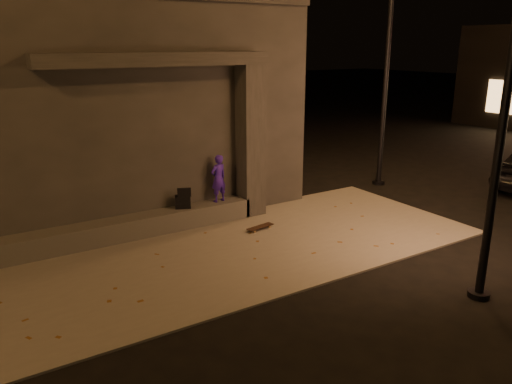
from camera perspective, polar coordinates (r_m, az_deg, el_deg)
ground at (r=8.73m, az=2.85°, el=-11.33°), size 120.00×120.00×0.00m
sidewalk at (r=10.26m, az=-3.60°, el=-6.80°), size 11.00×4.40×0.04m
building at (r=13.33m, az=-17.16°, el=9.48°), size 9.00×5.10×5.22m
ledge at (r=11.15m, az=-14.81°, el=-4.04°), size 6.00×0.55×0.45m
column at (r=12.00m, az=-0.64°, el=5.78°), size 0.55×0.55×3.60m
canopy at (r=10.85m, az=-11.11°, el=14.67°), size 5.00×0.70×0.28m
skateboarder at (r=11.74m, az=-4.32°, el=1.57°), size 0.45×0.34×1.13m
backpack at (r=11.47m, az=-8.36°, el=-0.99°), size 0.41×0.35×0.49m
skateboard at (r=11.33m, az=0.49°, el=-4.01°), size 0.71×0.29×0.08m
street_lamp_2 at (r=15.06m, az=14.84°, el=15.41°), size 0.36×0.36×6.89m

